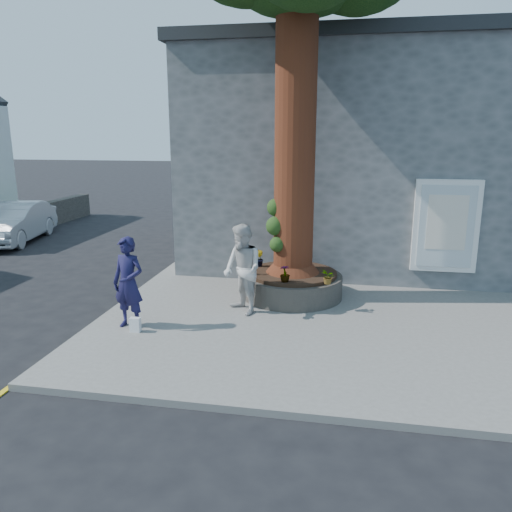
% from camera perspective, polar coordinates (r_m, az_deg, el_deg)
% --- Properties ---
extents(ground, '(120.00, 120.00, 0.00)m').
position_cam_1_polar(ground, '(10.08, -1.71, -8.54)').
color(ground, black).
rests_on(ground, ground).
extents(pavement, '(9.00, 8.00, 0.12)m').
position_cam_1_polar(pavement, '(10.80, 7.27, -6.74)').
color(pavement, slate).
rests_on(pavement, ground).
extents(yellow_line, '(0.10, 30.00, 0.01)m').
position_cam_1_polar(yellow_line, '(11.92, -15.22, -5.42)').
color(yellow_line, yellow).
rests_on(yellow_line, ground).
extents(stone_shop, '(10.30, 8.30, 6.30)m').
position_cam_1_polar(stone_shop, '(16.33, 12.50, 11.14)').
color(stone_shop, '#535759').
rests_on(stone_shop, ground).
extents(planter, '(2.30, 2.30, 0.60)m').
position_cam_1_polar(planter, '(11.68, 4.18, -3.24)').
color(planter, black).
rests_on(planter, pavement).
extents(man, '(0.73, 0.56, 1.81)m').
position_cam_1_polar(man, '(9.97, -14.38, -3.00)').
color(man, '#18163E').
rests_on(man, pavement).
extents(woman, '(1.15, 1.17, 1.90)m').
position_cam_1_polar(woman, '(10.43, -1.56, -1.55)').
color(woman, beige).
rests_on(woman, pavement).
extents(shopping_bag, '(0.20, 0.13, 0.28)m').
position_cam_1_polar(shopping_bag, '(9.95, -13.64, -7.64)').
color(shopping_bag, white).
rests_on(shopping_bag, pavement).
extents(car_silver, '(2.37, 4.52, 1.42)m').
position_cam_1_polar(car_silver, '(20.01, -25.85, 3.46)').
color(car_silver, '#B3B7BB').
rests_on(car_silver, ground).
extents(plant_a, '(0.20, 0.16, 0.33)m').
position_cam_1_polar(plant_a, '(11.29, -0.30, -1.32)').
color(plant_a, gray).
rests_on(plant_a, planter).
extents(plant_b, '(0.30, 0.30, 0.39)m').
position_cam_1_polar(plant_b, '(11.99, 0.36, -0.27)').
color(plant_b, gray).
rests_on(plant_b, planter).
extents(plant_c, '(0.26, 0.26, 0.37)m').
position_cam_1_polar(plant_c, '(10.74, 3.33, -2.01)').
color(plant_c, gray).
rests_on(plant_c, planter).
extents(plant_d, '(0.35, 0.37, 0.32)m').
position_cam_1_polar(plant_d, '(10.68, 8.26, -2.37)').
color(plant_d, gray).
rests_on(plant_d, planter).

